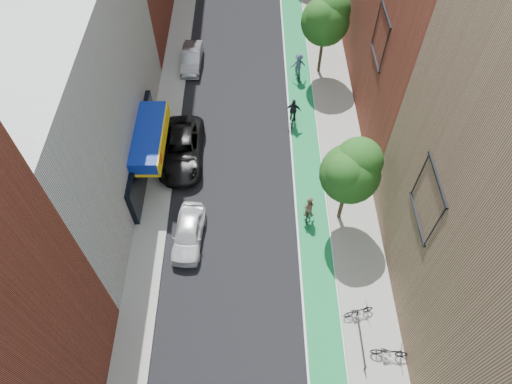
{
  "coord_description": "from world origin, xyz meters",
  "views": [
    {
      "loc": [
        0.33,
        -5.57,
        23.83
      ],
      "look_at": [
        0.47,
        10.93,
        1.5
      ],
      "focal_mm": 32.0,
      "sensor_mm": 36.0,
      "label": 1
    }
  ],
  "objects_px": {
    "parked_car_black": "(182,150)",
    "parked_car_silver": "(192,58)",
    "parked_car_white": "(188,233)",
    "cyclist_lane_mid": "(293,115)",
    "cyclist_lane_near": "(308,210)",
    "cyclist_lane_far": "(298,67)"
  },
  "relations": [
    {
      "from": "parked_car_black",
      "to": "parked_car_white",
      "type": "bearing_deg",
      "value": -82.37
    },
    {
      "from": "cyclist_lane_mid",
      "to": "cyclist_lane_far",
      "type": "relative_size",
      "value": 1.02
    },
    {
      "from": "parked_car_silver",
      "to": "cyclist_lane_mid",
      "type": "bearing_deg",
      "value": -39.71
    },
    {
      "from": "cyclist_lane_mid",
      "to": "cyclist_lane_near",
      "type": "bearing_deg",
      "value": 104.31
    },
    {
      "from": "parked_car_white",
      "to": "cyclist_lane_mid",
      "type": "relative_size",
      "value": 1.89
    },
    {
      "from": "parked_car_white",
      "to": "parked_car_black",
      "type": "relative_size",
      "value": 0.7
    },
    {
      "from": "cyclist_lane_near",
      "to": "cyclist_lane_mid",
      "type": "xyz_separation_m",
      "value": [
        -0.43,
        8.23,
        0.01
      ]
    },
    {
      "from": "cyclist_lane_mid",
      "to": "parked_car_white",
      "type": "bearing_deg",
      "value": 66.48
    },
    {
      "from": "parked_car_white",
      "to": "parked_car_black",
      "type": "bearing_deg",
      "value": 102.37
    },
    {
      "from": "parked_car_black",
      "to": "cyclist_lane_near",
      "type": "distance_m",
      "value": 9.57
    },
    {
      "from": "parked_car_silver",
      "to": "cyclist_lane_near",
      "type": "xyz_separation_m",
      "value": [
        8.23,
        -15.0,
        0.15
      ]
    },
    {
      "from": "cyclist_lane_mid",
      "to": "cyclist_lane_far",
      "type": "xyz_separation_m",
      "value": [
        0.68,
        5.21,
        0.15
      ]
    },
    {
      "from": "parked_car_black",
      "to": "cyclist_lane_near",
      "type": "relative_size",
      "value": 3.01
    },
    {
      "from": "parked_car_silver",
      "to": "cyclist_lane_far",
      "type": "distance_m",
      "value": 8.63
    },
    {
      "from": "parked_car_silver",
      "to": "cyclist_lane_mid",
      "type": "relative_size",
      "value": 1.89
    },
    {
      "from": "parked_car_silver",
      "to": "cyclist_lane_mid",
      "type": "xyz_separation_m",
      "value": [
        7.8,
        -6.77,
        0.15
      ]
    },
    {
      "from": "cyclist_lane_far",
      "to": "cyclist_lane_near",
      "type": "bearing_deg",
      "value": 79.18
    },
    {
      "from": "cyclist_lane_mid",
      "to": "parked_car_silver",
      "type": "bearing_deg",
      "value": -29.65
    },
    {
      "from": "parked_car_black",
      "to": "cyclist_lane_mid",
      "type": "bearing_deg",
      "value": 21.87
    },
    {
      "from": "parked_car_black",
      "to": "parked_car_silver",
      "type": "relative_size",
      "value": 1.43
    },
    {
      "from": "parked_car_black",
      "to": "cyclist_lane_far",
      "type": "height_order",
      "value": "cyclist_lane_far"
    },
    {
      "from": "parked_car_white",
      "to": "cyclist_lane_far",
      "type": "xyz_separation_m",
      "value": [
        7.44,
        14.92,
        0.28
      ]
    }
  ]
}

